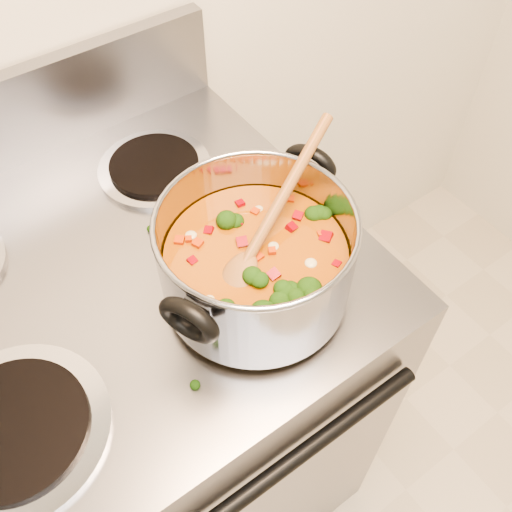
% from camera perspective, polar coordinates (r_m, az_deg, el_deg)
% --- Properties ---
extents(electric_range, '(0.78, 0.70, 1.08)m').
position_cam_1_polar(electric_range, '(1.26, -11.11, -14.21)').
color(electric_range, gray).
rests_on(electric_range, ground).
extents(stockpot, '(0.32, 0.26, 0.16)m').
position_cam_1_polar(stockpot, '(0.76, 0.00, -0.33)').
color(stockpot, '#93939A').
rests_on(stockpot, electric_range).
extents(wooden_spoon, '(0.27, 0.14, 0.12)m').
position_cam_1_polar(wooden_spoon, '(0.74, 0.64, 2.32)').
color(wooden_spoon, brown).
rests_on(wooden_spoon, stockpot).
extents(cooktop_crumbs, '(0.15, 0.21, 0.01)m').
position_cam_1_polar(cooktop_crumbs, '(0.76, -1.66, -12.38)').
color(cooktop_crumbs, black).
rests_on(cooktop_crumbs, electric_range).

